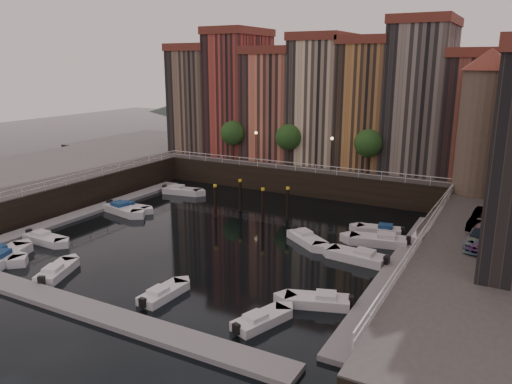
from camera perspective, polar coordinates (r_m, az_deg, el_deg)
The scene contains 31 objects.
ground at distance 46.76m, azimuth -3.62°, elevation -4.79°, with size 200.00×200.00×0.00m, color black.
quay_far at distance 68.97m, azimuth 7.90°, elevation 2.74°, with size 80.00×20.00×3.00m, color black.
quay_left at distance 64.05m, azimuth -26.42°, elevation 0.42°, with size 20.00×36.00×3.00m, color black.
dock_left at distance 55.99m, azimuth -18.40°, elevation -2.06°, with size 2.00×28.00×0.35m, color gray.
dock_right at distance 40.06m, azimuth 15.84°, elevation -8.48°, with size 2.00×28.00×0.35m, color gray.
dock_near at distance 34.68m, azimuth -19.07°, elevation -12.49°, with size 30.00×2.00×0.35m, color gray.
mountains at distance 149.08m, azimuth 20.41°, elevation 10.78°, with size 145.00×100.00×18.00m.
far_terrace at distance 64.23m, azimuth 10.19°, elevation 10.31°, with size 48.70×10.30×17.50m.
corner_tower at distance 52.17m, azimuth 24.62°, elevation 7.45°, with size 5.20×5.20×13.80m.
promenade_trees at distance 61.47m, azimuth 4.29°, elevation 6.21°, with size 21.20×3.20×5.20m.
street_lamps at distance 60.54m, azimuth 4.18°, elevation 5.42°, with size 10.36×0.36×4.18m.
railings at distance 49.71m, azimuth -0.71°, elevation 0.97°, with size 36.08×34.04×0.52m.
gangway at distance 49.61m, azimuth 19.88°, elevation -2.19°, with size 2.78×8.32×3.73m.
mooring_pilings at distance 51.06m, azimuth -0.56°, elevation -1.15°, with size 7.33×3.54×3.78m.
boat_left_0 at distance 45.71m, azimuth -27.25°, elevation -6.41°, with size 5.00×2.04×1.14m.
boat_left_1 at distance 48.19m, azimuth -23.00°, elevation -4.94°, with size 4.53×1.74×1.04m.
boat_left_2 at distance 54.71m, azimuth -14.97°, elevation -1.94°, with size 5.34×2.87×1.19m.
boat_left_3 at distance 55.33m, azimuth -14.16°, elevation -1.76°, with size 4.47×1.85×1.02m.
boat_left_4 at distance 61.31m, azimuth -8.55°, elevation 0.14°, with size 4.96×2.45×1.11m.
boat_right_1 at distance 33.71m, azimuth 7.20°, elevation -12.23°, with size 4.55×2.87×1.02m.
boat_right_2 at distance 41.17m, azimuth 11.62°, elevation -7.25°, with size 5.07×2.29×1.14m.
boat_right_3 at distance 45.14m, azimuth 13.94°, elevation -5.40°, with size 5.29×2.81×1.18m.
boat_right_4 at distance 48.13m, azimuth 14.02°, elevation -4.22°, with size 4.40×2.17×0.99m.
boat_near_0 at distance 44.99m, azimuth -26.87°, elevation -6.66°, with size 3.48×5.30×1.20m.
boat_near_1 at distance 40.64m, azimuth -21.84°, elevation -8.42°, with size 2.93×4.41×1.00m.
boat_near_2 at distance 35.04m, azimuth -10.62°, elevation -11.34°, with size 1.67×4.12×0.94m.
boat_near_3 at distance 31.27m, azimuth 0.52°, elevation -14.43°, with size 2.69×4.22×0.95m.
car_a at distance 41.92m, azimuth 25.15°, elevation -3.05°, with size 1.87×4.64×1.58m, color gray.
car_b at distance 42.13m, azimuth 24.64°, elevation -2.98°, with size 1.57×4.49×1.48m, color gray.
car_c at distance 38.01m, azimuth 24.50°, elevation -4.85°, with size 1.96×4.83×1.40m, color gray.
boat_extra_28 at distance 44.56m, azimuth 5.77°, elevation -5.34°, with size 4.55×3.97×1.07m.
Camera 1 is at (23.60, -37.28, 15.48)m, focal length 35.00 mm.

